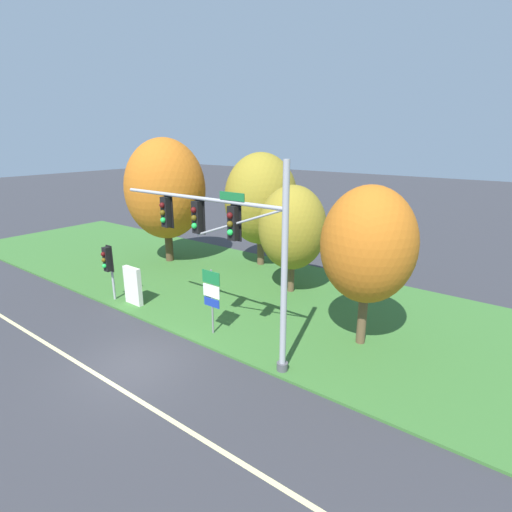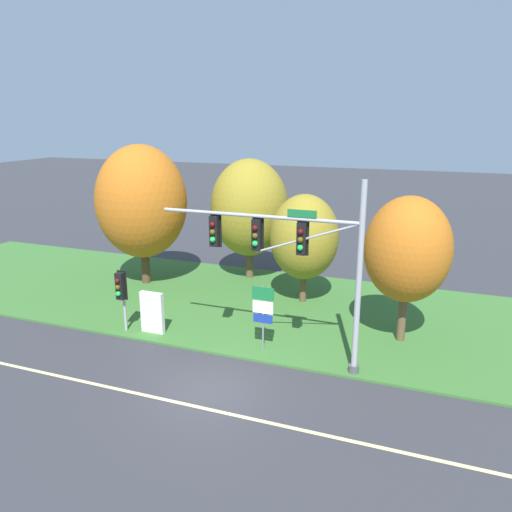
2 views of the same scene
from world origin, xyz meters
name	(u,v)px [view 1 (image 1 of 2)]	position (x,y,z in m)	size (l,w,h in m)	color
ground_plane	(133,364)	(0.00, 0.00, 0.00)	(160.00, 160.00, 0.00)	#333338
lane_stripe	(104,379)	(0.00, -1.20, 0.00)	(36.00, 0.16, 0.01)	beige
grass_verge	(264,295)	(0.00, 8.25, 0.05)	(48.00, 11.50, 0.10)	#386B2D
traffic_signal_mast	(227,237)	(2.25, 2.88, 4.62)	(8.12, 0.49, 7.34)	#9EA0A5
pedestrian_signal_near_kerb	(108,262)	(-5.71, 2.94, 2.14)	(0.46, 0.55, 2.86)	#9EA0A5
route_sign_post	(212,293)	(0.82, 3.45, 1.93)	(0.94, 0.08, 2.82)	slate
tree_nearest_road	(165,189)	(-8.59, 9.29, 4.85)	(5.10, 5.10, 7.96)	#4C3823
tree_left_of_mast	(261,199)	(-3.26, 12.34, 4.33)	(4.55, 4.55, 7.09)	brown
tree_behind_signpost	(292,228)	(0.85, 9.53, 3.57)	(3.51, 3.51, 5.68)	brown
tree_mid_verge	(368,245)	(6.11, 6.48, 4.17)	(3.59, 3.59, 6.33)	brown
info_kiosk	(133,286)	(-4.43, 3.36, 1.04)	(1.10, 0.24, 1.90)	silver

